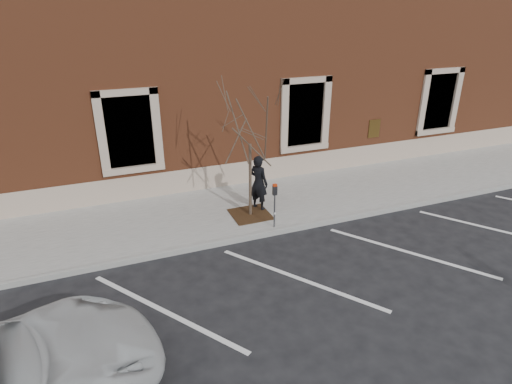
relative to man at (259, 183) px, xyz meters
name	(u,v)px	position (x,y,z in m)	size (l,w,h in m)	color
ground	(264,236)	(-0.40, -1.40, -1.01)	(120.00, 120.00, 0.00)	#28282B
sidewalk_near	(243,208)	(-0.40, 0.35, -0.94)	(40.00, 3.50, 0.15)	beige
curb_near	(265,234)	(-0.40, -1.45, -0.94)	(40.00, 0.12, 0.15)	#9E9E99
parking_stripes	(299,279)	(-0.40, -3.60, -1.01)	(28.00, 4.40, 0.01)	silver
building_civic	(190,58)	(-0.40, 6.34, 2.98)	(40.00, 8.62, 8.00)	brown
man	(259,183)	(0.00, 0.00, 0.00)	(0.63, 0.41, 1.72)	black
parking_meter	(275,198)	(-0.04, -1.28, 0.06)	(0.12, 0.09, 1.32)	#595B60
tree_grate	(250,214)	(-0.39, -0.31, -0.85)	(1.13, 1.13, 0.03)	#3B2313
sapling	(250,123)	(-0.39, -0.31, 1.96)	(2.42, 2.42, 4.04)	brown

